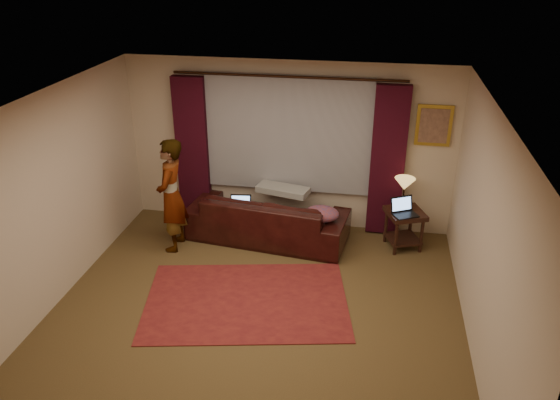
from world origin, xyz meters
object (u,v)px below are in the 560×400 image
Objects in this scene: tiffany_lamp at (404,193)px; laptop_table at (406,208)px; laptop_sofa at (240,205)px; end_table at (404,229)px; person at (171,196)px; sofa at (268,210)px.

laptop_table is at bearing -81.20° from tiffany_lamp.
laptop_sofa is 2.40m from laptop_table.
end_table is 3.41m from person.
person is at bearing 28.20° from sofa.
sofa reaches higher than laptop_sofa.
laptop_table is (0.04, -0.24, -0.12)m from tiffany_lamp.
laptop_table is (-0.01, -0.13, 0.42)m from end_table.
end_table is 1.61× the size of laptop_table.
laptop_sofa is 1.01m from person.
laptop_sofa is 0.71× the size of tiffany_lamp.
tiffany_lamp is (2.36, 0.35, 0.23)m from laptop_sofa.
sofa is 2.02m from laptop_table.
sofa is 7.11× the size of laptop_sofa.
end_table is (2.40, 0.24, -0.30)m from laptop_sofa.
person is at bearing -166.14° from laptop_sofa.
sofa is at bearing 151.13° from laptop_table.
laptop_sofa is (-0.39, -0.15, 0.11)m from sofa.
end_table is at bearing 57.55° from laptop_table.
sofa is 5.04× the size of tiffany_lamp.
tiffany_lamp is 0.28× the size of person.
person is (-3.32, -0.60, 0.55)m from end_table.
sofa is 2.01m from tiffany_lamp.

